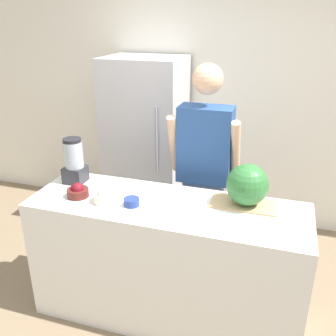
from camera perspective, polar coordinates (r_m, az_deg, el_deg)
wall_back at (r=3.89m, az=7.29°, el=10.45°), size 8.00×0.06×2.60m
counter_island at (r=2.76m, az=-0.20°, el=-14.03°), size 1.88×0.62×0.92m
refrigerator at (r=3.83m, az=-3.34°, el=3.64°), size 0.75×0.65×1.73m
person at (r=3.03m, az=5.51°, el=-0.59°), size 0.56×0.28×1.77m
cutting_board at (r=2.55m, az=11.40°, el=-5.39°), size 0.43×0.22×0.01m
watermelon at (r=2.48m, az=12.00°, el=-2.51°), size 0.27×0.27×0.27m
bowl_cherries at (r=2.67m, az=-13.58°, el=-3.48°), size 0.15×0.15×0.10m
bowl_cream at (r=2.56m, az=-9.67°, el=-4.31°), size 0.16×0.16×0.10m
bowl_small_blue at (r=2.50m, az=-5.57°, el=-5.17°), size 0.11×0.11×0.05m
blender at (r=2.86m, az=-14.12°, el=0.98°), size 0.15×0.15×0.34m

